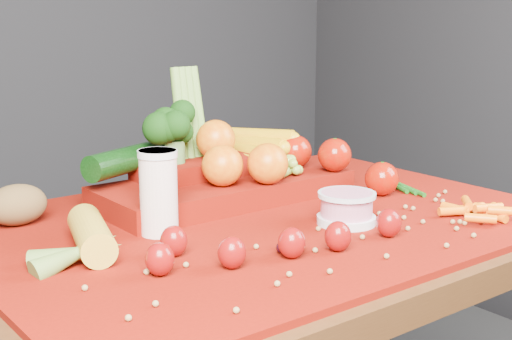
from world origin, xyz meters
TOP-DOWN VIEW (x-y plane):
  - table at (0.00, 0.00)m, footprint 1.10×0.80m
  - red_cloth at (0.00, 0.00)m, footprint 1.05×0.75m
  - milk_glass at (-0.20, 0.03)m, footprint 0.07×0.07m
  - yogurt_bowl at (0.10, -0.12)m, footprint 0.11×0.11m
  - strawberry_scatter at (-0.13, -0.17)m, footprint 0.44×0.18m
  - dark_grape_cluster at (-0.07, -0.18)m, footprint 0.06×0.05m
  - soybean_scatter at (0.00, -0.20)m, footprint 0.84×0.24m
  - corn_ear at (-0.37, -0.01)m, footprint 0.23×0.26m
  - potato at (-0.37, 0.24)m, footprint 0.11×0.08m
  - baby_carrot_pile at (0.31, -0.24)m, footprint 0.18×0.17m
  - green_bean_pile at (0.37, -0.01)m, footprint 0.14×0.12m
  - produce_mound at (0.03, 0.16)m, footprint 0.59×0.36m

SIDE VIEW (x-z plane):
  - table at x=0.00m, z-range 0.28..1.03m
  - red_cloth at x=0.00m, z-range 0.75..0.76m
  - soybean_scatter at x=0.00m, z-range 0.76..0.77m
  - green_bean_pile at x=0.37m, z-range 0.76..0.77m
  - dark_grape_cluster at x=-0.07m, z-range 0.76..0.79m
  - baby_carrot_pile at x=0.31m, z-range 0.76..0.79m
  - corn_ear at x=-0.37m, z-range 0.76..0.81m
  - strawberry_scatter at x=-0.13m, z-range 0.76..0.82m
  - yogurt_bowl at x=0.10m, z-range 0.76..0.82m
  - potato at x=-0.37m, z-range 0.76..0.84m
  - produce_mound at x=0.03m, z-range 0.69..0.96m
  - milk_glass at x=-0.20m, z-range 0.77..0.91m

